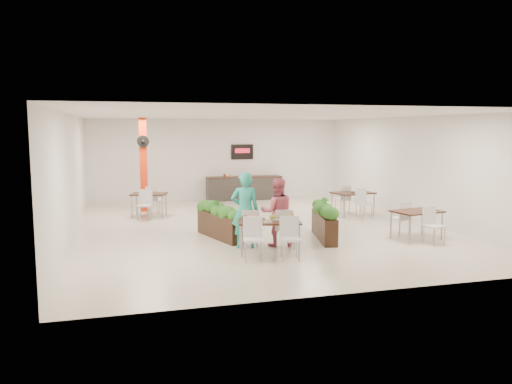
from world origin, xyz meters
TOP-DOWN VIEW (x-y plane):
  - ground at (0.00, 0.00)m, footprint 12.00×12.00m
  - room_shell at (0.00, 0.00)m, footprint 10.10×12.10m
  - red_column at (-3.00, 3.79)m, footprint 0.40×0.41m
  - service_counter at (1.00, 5.65)m, footprint 3.00×0.64m
  - main_table at (-0.58, -2.93)m, footprint 1.53×1.83m
  - diner_man at (-0.97, -2.28)m, footprint 0.73×0.55m
  - diner_woman at (-0.17, -2.28)m, footprint 0.91×0.77m
  - planter_left at (-1.35, -1.09)m, footprint 0.87×1.98m
  - planter_right at (1.23, -1.87)m, footprint 0.76×2.03m
  - side_table_a at (-2.90, 2.74)m, footprint 1.26×1.67m
  - side_table_b at (3.58, 1.24)m, footprint 1.40×1.67m
  - side_table_c at (3.47, -2.58)m, footprint 1.32×1.67m

SIDE VIEW (x-z plane):
  - ground at x=0.00m, z-range 0.00..0.00m
  - service_counter at x=1.00m, z-range -0.61..1.59m
  - planter_right at x=1.23m, z-range -0.03..1.05m
  - planter_left at x=-1.35m, z-range -0.01..1.06m
  - side_table_a at x=-2.90m, z-range 0.16..1.08m
  - side_table_c at x=3.47m, z-range 0.16..1.09m
  - main_table at x=-0.58m, z-range 0.17..1.10m
  - side_table_b at x=3.58m, z-range 0.17..1.10m
  - diner_woman at x=-0.17m, z-range 0.00..1.65m
  - diner_man at x=-0.97m, z-range 0.00..1.81m
  - red_column at x=-3.00m, z-range 0.04..3.24m
  - room_shell at x=0.00m, z-range 0.40..3.62m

